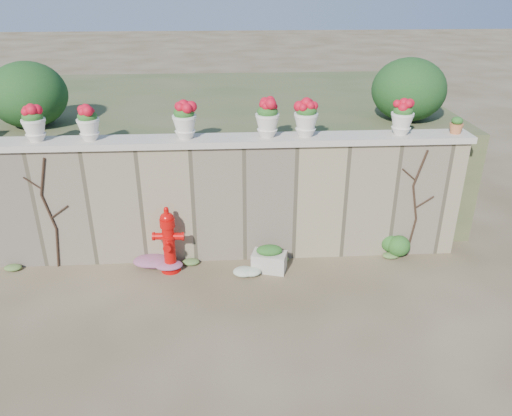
{
  "coord_description": "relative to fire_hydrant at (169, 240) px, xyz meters",
  "views": [
    {
      "loc": [
        0.14,
        -5.7,
        4.4
      ],
      "look_at": [
        0.58,
        1.4,
        1.06
      ],
      "focal_mm": 35.0,
      "sensor_mm": 36.0,
      "label": 1
    }
  ],
  "objects": [
    {
      "name": "terracotta_pot",
      "position": [
        4.61,
        0.46,
        1.65
      ],
      "size": [
        0.22,
        0.22,
        0.26
      ],
      "color": "#C16B3A",
      "rests_on": "wall_cap"
    },
    {
      "name": "planter_box",
      "position": [
        1.61,
        -0.09,
        -0.36
      ],
      "size": [
        0.61,
        0.45,
        0.45
      ],
      "rotation": [
        0.0,
        0.0,
        -0.28
      ],
      "color": "beige",
      "rests_on": "ground"
    },
    {
      "name": "green_shrub",
      "position": [
        3.74,
        0.21,
        -0.32
      ],
      "size": [
        0.53,
        0.47,
        0.5
      ],
      "primitive_type": "ellipsoid",
      "color": "#1E5119",
      "rests_on": "ground"
    },
    {
      "name": "back_shrub_left",
      "position": [
        -2.39,
        1.66,
        1.98
      ],
      "size": [
        1.3,
        1.3,
        1.1
      ],
      "primitive_type": "ellipsoid",
      "color": "#143814",
      "rests_on": "raised_fill"
    },
    {
      "name": "urn_pot_5",
      "position": [
        3.72,
        0.46,
        1.8
      ],
      "size": [
        0.35,
        0.35,
        0.56
      ],
      "color": "silver",
      "rests_on": "wall_cap"
    },
    {
      "name": "stone_wall",
      "position": [
        0.81,
        0.46,
        0.43
      ],
      "size": [
        8.0,
        0.4,
        2.0
      ],
      "primitive_type": "cube",
      "color": "#8D7F5E",
      "rests_on": "ground"
    },
    {
      "name": "raised_fill",
      "position": [
        0.81,
        3.66,
        0.43
      ],
      "size": [
        9.0,
        6.0,
        2.0
      ],
      "primitive_type": "cube",
      "color": "#384C23",
      "rests_on": "ground"
    },
    {
      "name": "fire_hydrant",
      "position": [
        0.0,
        0.0,
        0.0
      ],
      "size": [
        0.49,
        0.35,
        1.13
      ],
      "rotation": [
        0.0,
        0.0,
        -0.06
      ],
      "color": "#C40907",
      "rests_on": "ground"
    },
    {
      "name": "vine_right",
      "position": [
        4.04,
        0.24,
        0.42
      ],
      "size": [
        0.6,
        0.04,
        1.91
      ],
      "color": "black",
      "rests_on": "ground"
    },
    {
      "name": "white_flowers",
      "position": [
        1.25,
        -0.19,
        -0.49
      ],
      "size": [
        0.45,
        0.36,
        0.16
      ],
      "primitive_type": "ellipsoid",
      "color": "white",
      "rests_on": "ground"
    },
    {
      "name": "vine_left",
      "position": [
        -1.86,
        0.24,
        0.42
      ],
      "size": [
        0.6,
        0.04,
        1.91
      ],
      "color": "black",
      "rests_on": "ground"
    },
    {
      "name": "wall_cap",
      "position": [
        0.81,
        0.46,
        1.48
      ],
      "size": [
        8.1,
        0.52,
        0.1
      ],
      "primitive_type": "cube",
      "color": "beige",
      "rests_on": "stone_wall"
    },
    {
      "name": "ground",
      "position": [
        0.81,
        -1.34,
        -0.57
      ],
      "size": [
        80.0,
        80.0,
        0.0
      ],
      "primitive_type": "plane",
      "color": "#4E3D27",
      "rests_on": "ground"
    },
    {
      "name": "magenta_clump",
      "position": [
        -0.2,
        0.06,
        -0.45
      ],
      "size": [
        0.91,
        0.61,
        0.24
      ],
      "primitive_type": "ellipsoid",
      "color": "#CB289E",
      "rests_on": "ground"
    },
    {
      "name": "urn_pot_1",
      "position": [
        -1.12,
        0.46,
        1.79
      ],
      "size": [
        0.34,
        0.34,
        0.53
      ],
      "color": "silver",
      "rests_on": "wall_cap"
    },
    {
      "name": "urn_pot_0",
      "position": [
        -1.92,
        0.46,
        1.8
      ],
      "size": [
        0.35,
        0.35,
        0.55
      ],
      "color": "silver",
      "rests_on": "wall_cap"
    },
    {
      "name": "urn_pot_4",
      "position": [
        2.2,
        0.46,
        1.82
      ],
      "size": [
        0.37,
        0.37,
        0.58
      ],
      "color": "silver",
      "rests_on": "wall_cap"
    },
    {
      "name": "back_shrub_right",
      "position": [
        4.21,
        1.66,
        1.98
      ],
      "size": [
        1.3,
        1.3,
        1.1
      ],
      "primitive_type": "ellipsoid",
      "color": "#143814",
      "rests_on": "raised_fill"
    },
    {
      "name": "urn_pot_2",
      "position": [
        0.33,
        0.46,
        1.82
      ],
      "size": [
        0.37,
        0.37,
        0.58
      ],
      "color": "silver",
      "rests_on": "wall_cap"
    },
    {
      "name": "urn_pot_3",
      "position": [
        1.6,
        0.46,
        1.82
      ],
      "size": [
        0.37,
        0.37,
        0.58
      ],
      "color": "silver",
      "rests_on": "wall_cap"
    }
  ]
}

